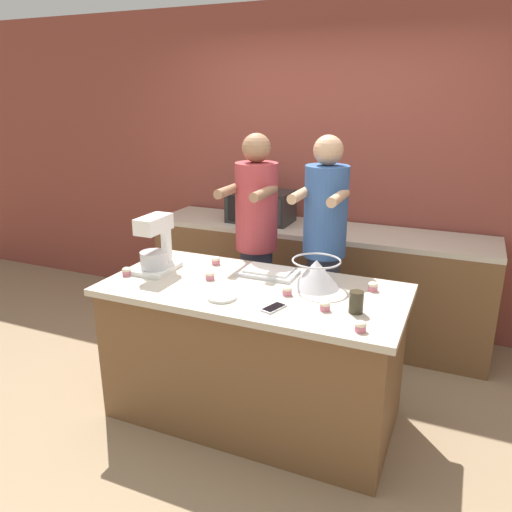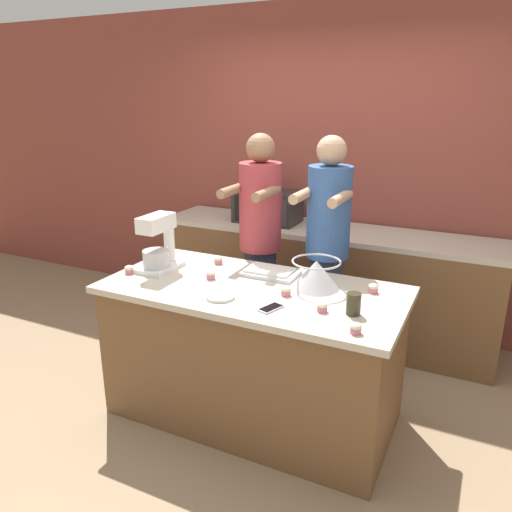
% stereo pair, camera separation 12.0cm
% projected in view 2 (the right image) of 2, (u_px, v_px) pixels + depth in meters
% --- Properties ---
extents(ground_plane, '(16.00, 16.00, 0.00)m').
position_uv_depth(ground_plane, '(253.00, 413.00, 3.24)').
color(ground_plane, '#937A5B').
extents(back_wall, '(10.00, 0.06, 2.70)m').
position_uv_depth(back_wall, '(339.00, 171.00, 4.25)').
color(back_wall, brown).
rests_on(back_wall, ground_plane).
extents(island_counter, '(1.79, 0.87, 0.88)m').
position_uv_depth(island_counter, '(253.00, 352.00, 3.10)').
color(island_counter, brown).
rests_on(island_counter, ground_plane).
extents(back_counter, '(2.80, 0.60, 0.92)m').
position_uv_depth(back_counter, '(322.00, 281.00, 4.22)').
color(back_counter, brown).
rests_on(back_counter, ground_plane).
extents(person_left, '(0.32, 0.49, 1.72)m').
position_uv_depth(person_left, '(260.00, 247.00, 3.60)').
color(person_left, '#33384C').
rests_on(person_left, ground_plane).
extents(person_right, '(0.31, 0.49, 1.73)m').
position_uv_depth(person_right, '(327.00, 256.00, 3.39)').
color(person_right, '#33384C').
rests_on(person_right, ground_plane).
extents(stand_mixer, '(0.20, 0.30, 0.37)m').
position_uv_depth(stand_mixer, '(158.00, 246.00, 3.21)').
color(stand_mixer, white).
rests_on(stand_mixer, island_counter).
extents(mixing_bowl, '(0.29, 0.29, 0.17)m').
position_uv_depth(mixing_bowl, '(316.00, 274.00, 2.92)').
color(mixing_bowl, '#BCBCC1').
rests_on(mixing_bowl, island_counter).
extents(baking_tray, '(0.35, 0.22, 0.04)m').
position_uv_depth(baking_tray, '(270.00, 272.00, 3.16)').
color(baking_tray, silver).
rests_on(baking_tray, island_counter).
extents(microwave_oven, '(0.54, 0.33, 0.27)m').
position_uv_depth(microwave_oven, '(268.00, 206.00, 4.25)').
color(microwave_oven, black).
rests_on(microwave_oven, back_counter).
extents(cell_phone, '(0.11, 0.16, 0.01)m').
position_uv_depth(cell_phone, '(271.00, 308.00, 2.66)').
color(cell_phone, silver).
rests_on(cell_phone, island_counter).
extents(drinking_glass, '(0.08, 0.08, 0.12)m').
position_uv_depth(drinking_glass, '(354.00, 304.00, 2.58)').
color(drinking_glass, '#332D1E').
rests_on(drinking_glass, island_counter).
extents(small_plate, '(0.17, 0.17, 0.02)m').
position_uv_depth(small_plate, '(220.00, 296.00, 2.80)').
color(small_plate, white).
rests_on(small_plate, island_counter).
extents(cupcake_0, '(0.06, 0.06, 0.06)m').
position_uv_depth(cupcake_0, '(129.00, 269.00, 3.18)').
color(cupcake_0, '#D17084').
rests_on(cupcake_0, island_counter).
extents(cupcake_1, '(0.06, 0.06, 0.06)m').
position_uv_depth(cupcake_1, '(286.00, 291.00, 2.83)').
color(cupcake_1, '#D17084').
rests_on(cupcake_1, island_counter).
extents(cupcake_2, '(0.06, 0.06, 0.06)m').
position_uv_depth(cupcake_2, '(218.00, 260.00, 3.36)').
color(cupcake_2, '#D17084').
rests_on(cupcake_2, island_counter).
extents(cupcake_3, '(0.06, 0.06, 0.06)m').
position_uv_depth(cupcake_3, '(211.00, 275.00, 3.09)').
color(cupcake_3, '#D17084').
rests_on(cupcake_3, island_counter).
extents(cupcake_4, '(0.06, 0.06, 0.06)m').
position_uv_depth(cupcake_4, '(356.00, 328.00, 2.38)').
color(cupcake_4, '#D17084').
rests_on(cupcake_4, island_counter).
extents(cupcake_5, '(0.06, 0.06, 0.06)m').
position_uv_depth(cupcake_5, '(322.00, 307.00, 2.62)').
color(cupcake_5, '#D17084').
rests_on(cupcake_5, island_counter).
extents(cupcake_6, '(0.06, 0.06, 0.06)m').
position_uv_depth(cupcake_6, '(373.00, 288.00, 2.87)').
color(cupcake_6, '#D17084').
rests_on(cupcake_6, island_counter).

